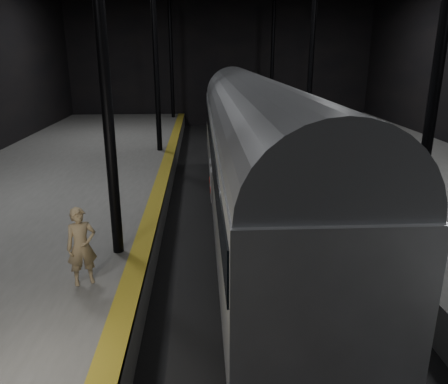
{
  "coord_description": "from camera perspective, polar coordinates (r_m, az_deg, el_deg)",
  "views": [
    {
      "loc": [
        -1.68,
        -14.15,
        5.78
      ],
      "look_at": [
        -1.05,
        -2.37,
        2.0
      ],
      "focal_mm": 35.0,
      "sensor_mm": 36.0,
      "label": 1
    }
  ],
  "objects": [
    {
      "name": "woman",
      "position": [
        9.79,
        -18.11,
        -6.77
      ],
      "size": [
        0.74,
        0.63,
        1.72
      ],
      "primitive_type": "imported",
      "rotation": [
        0.0,
        0.0,
        0.42
      ],
      "color": "#9A835E",
      "rests_on": "platform_left"
    },
    {
      "name": "tactile_strip",
      "position": [
        15.02,
        -8.9,
        -1.0
      ],
      "size": [
        0.5,
        43.8,
        0.01
      ],
      "primitive_type": "cube",
      "color": "olive",
      "rests_on": "platform_left"
    },
    {
      "name": "platform_left",
      "position": [
        16.19,
        -23.96,
        -2.88
      ],
      "size": [
        9.0,
        43.8,
        1.0
      ],
      "primitive_type": "cube",
      "color": "#575754",
      "rests_on": "ground"
    },
    {
      "name": "track",
      "position": [
        15.35,
        3.46,
        -4.12
      ],
      "size": [
        2.4,
        43.0,
        0.24
      ],
      "color": "#3F3328",
      "rests_on": "ground"
    },
    {
      "name": "ground",
      "position": [
        15.38,
        3.45,
        -4.35
      ],
      "size": [
        44.0,
        44.0,
        0.0
      ],
      "primitive_type": "plane",
      "color": "black",
      "rests_on": "ground"
    },
    {
      "name": "train",
      "position": [
        14.48,
        3.69,
        5.77
      ],
      "size": [
        2.8,
        18.65,
        4.98
      ],
      "color": "#9FA1A6",
      "rests_on": "ground"
    }
  ]
}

